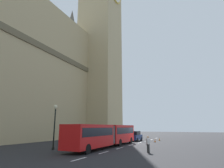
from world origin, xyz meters
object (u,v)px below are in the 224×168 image
(clock_tower, at_px, (101,15))
(street_lamp, at_px, (55,123))
(traffic_cone_middle, at_px, (155,140))
(pedestrian_near_cones, at_px, (148,144))
(traffic_cone_east, at_px, (159,139))
(sedan_lead, at_px, (135,136))
(traffic_cone_west, at_px, (147,143))
(articulated_bus, at_px, (106,134))

(clock_tower, xyz_separation_m, street_lamp, (-29.34, -9.48, -34.45))
(traffic_cone_middle, bearing_deg, pedestrian_near_cones, -171.21)
(traffic_cone_east, height_order, street_lamp, street_lamp)
(traffic_cone_middle, distance_m, traffic_cone_east, 3.98)
(sedan_lead, bearing_deg, street_lamp, 165.92)
(street_lamp, bearing_deg, clock_tower, 17.91)
(traffic_cone_west, relative_size, traffic_cone_middle, 1.00)
(traffic_cone_middle, height_order, traffic_cone_east, same)
(articulated_bus, height_order, pedestrian_near_cones, articulated_bus)
(articulated_bus, distance_m, traffic_cone_middle, 12.23)
(pedestrian_near_cones, bearing_deg, articulated_bus, 64.60)
(articulated_bus, bearing_deg, pedestrian_near_cones, -115.40)
(clock_tower, distance_m, articulated_bus, 45.42)
(sedan_lead, xyz_separation_m, traffic_cone_west, (-6.73, -4.00, -0.63))
(clock_tower, bearing_deg, traffic_cone_east, -115.99)
(traffic_cone_west, bearing_deg, clock_tower, 44.75)
(traffic_cone_middle, relative_size, street_lamp, 0.11)
(sedan_lead, distance_m, traffic_cone_middle, 4.41)
(clock_tower, distance_m, sedan_lead, 40.80)
(traffic_cone_east, bearing_deg, articulated_bus, 164.89)
(clock_tower, relative_size, articulated_bus, 4.35)
(traffic_cone_east, bearing_deg, pedestrian_near_cones, -173.22)
(traffic_cone_east, bearing_deg, sedan_lead, 121.51)
(clock_tower, distance_m, street_lamp, 46.23)
(traffic_cone_middle, relative_size, traffic_cone_east, 1.00)
(traffic_cone_east, bearing_deg, clock_tower, 64.01)
(traffic_cone_east, distance_m, pedestrian_near_cones, 18.56)
(traffic_cone_middle, height_order, street_lamp, street_lamp)
(articulated_bus, height_order, traffic_cone_middle, articulated_bus)
(clock_tower, bearing_deg, articulated_bus, -150.02)
(articulated_bus, xyz_separation_m, traffic_cone_middle, (11.42, -4.12, -1.46))
(articulated_bus, xyz_separation_m, pedestrian_near_cones, (-3.01, -6.35, -0.83))
(clock_tower, height_order, traffic_cone_west, clock_tower)
(traffic_cone_west, xyz_separation_m, traffic_cone_east, (9.29, -0.17, 0.00))
(sedan_lead, bearing_deg, traffic_cone_middle, -109.03)
(traffic_cone_middle, height_order, pedestrian_near_cones, pedestrian_near_cones)
(traffic_cone_west, bearing_deg, traffic_cone_east, -1.04)
(articulated_bus, bearing_deg, traffic_cone_west, -33.14)
(articulated_bus, bearing_deg, clock_tower, 29.98)
(clock_tower, bearing_deg, street_lamp, -162.09)
(traffic_cone_west, relative_size, street_lamp, 0.11)
(traffic_cone_east, relative_size, street_lamp, 0.11)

